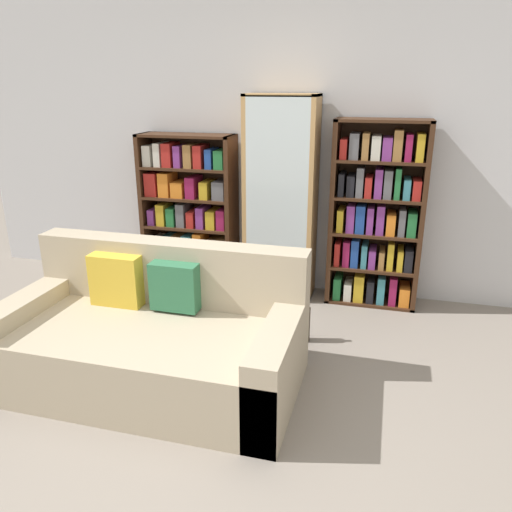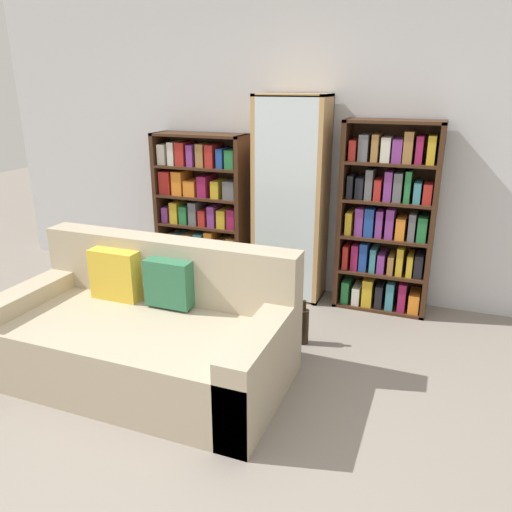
{
  "view_description": "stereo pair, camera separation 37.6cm",
  "coord_description": "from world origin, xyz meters",
  "px_view_note": "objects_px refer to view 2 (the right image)",
  "views": [
    {
      "loc": [
        0.99,
        -1.89,
        1.89
      ],
      "look_at": [
        0.06,
        1.54,
        0.65
      ],
      "focal_mm": 35.0,
      "sensor_mm": 36.0,
      "label": 1
    },
    {
      "loc": [
        1.35,
        -1.77,
        1.89
      ],
      "look_at": [
        0.06,
        1.54,
        0.65
      ],
      "focal_mm": 35.0,
      "sensor_mm": 36.0,
      "label": 2
    }
  ],
  "objects_px": {
    "couch": "(145,334)",
    "bookshelf_right": "(387,221)",
    "bookshelf_left": "(202,212)",
    "wine_bottle": "(304,326)",
    "display_cabinet": "(291,200)"
  },
  "relations": [
    {
      "from": "couch",
      "to": "bookshelf_right",
      "type": "relative_size",
      "value": 1.2
    },
    {
      "from": "bookshelf_left",
      "to": "wine_bottle",
      "type": "bearing_deg",
      "value": -34.7
    },
    {
      "from": "wine_bottle",
      "to": "bookshelf_left",
      "type": "bearing_deg",
      "value": 145.3
    },
    {
      "from": "bookshelf_left",
      "to": "display_cabinet",
      "type": "height_order",
      "value": "display_cabinet"
    },
    {
      "from": "couch",
      "to": "bookshelf_left",
      "type": "xyz_separation_m",
      "value": [
        -0.4,
        1.68,
        0.42
      ]
    },
    {
      "from": "couch",
      "to": "bookshelf_left",
      "type": "relative_size",
      "value": 1.33
    },
    {
      "from": "couch",
      "to": "wine_bottle",
      "type": "relative_size",
      "value": 5.46
    },
    {
      "from": "couch",
      "to": "bookshelf_right",
      "type": "height_order",
      "value": "bookshelf_right"
    },
    {
      "from": "wine_bottle",
      "to": "bookshelf_right",
      "type": "bearing_deg",
      "value": 63.25
    },
    {
      "from": "bookshelf_left",
      "to": "display_cabinet",
      "type": "distance_m",
      "value": 0.92
    },
    {
      "from": "bookshelf_right",
      "to": "couch",
      "type": "bearing_deg",
      "value": -128.64
    },
    {
      "from": "bookshelf_left",
      "to": "display_cabinet",
      "type": "xyz_separation_m",
      "value": [
        0.9,
        -0.02,
        0.19
      ]
    },
    {
      "from": "bookshelf_left",
      "to": "bookshelf_right",
      "type": "xyz_separation_m",
      "value": [
        1.74,
        0.0,
        0.08
      ]
    },
    {
      "from": "couch",
      "to": "bookshelf_left",
      "type": "height_order",
      "value": "bookshelf_left"
    },
    {
      "from": "bookshelf_right",
      "to": "wine_bottle",
      "type": "relative_size",
      "value": 4.57
    }
  ]
}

